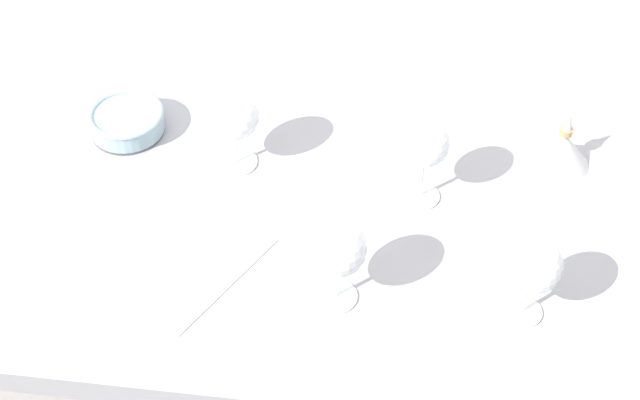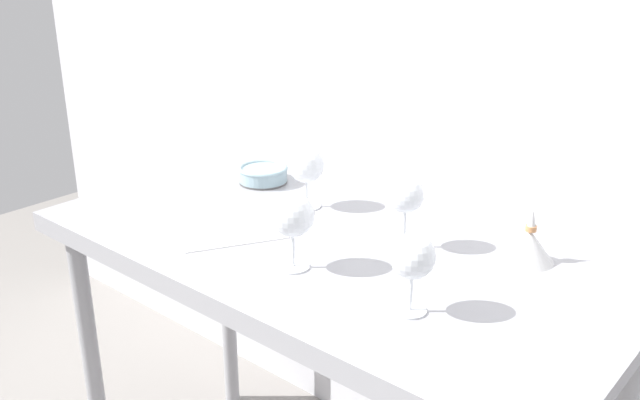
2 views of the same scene
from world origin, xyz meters
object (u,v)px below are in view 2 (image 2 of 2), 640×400
Objects in this scene: wine_glass_near_right at (412,259)px; wine_glass_far_right at (406,197)px; wine_glass_far_left at (306,166)px; wine_glass_near_center at (293,217)px; decanter_funnel at (529,246)px; tasting_sheet_upper at (228,229)px; tasting_bowl at (263,174)px.

wine_glass_near_right is 0.29m from wine_glass_far_right.
wine_glass_far_right is (-0.17, 0.23, 0.01)m from wine_glass_near_right.
wine_glass_near_center is (0.21, -0.29, 0.01)m from wine_glass_far_left.
wine_glass_far_right is at bearing 126.37° from wine_glass_near_right.
wine_glass_far_left is 1.34× the size of decanter_funnel.
wine_glass_far_left is 1.02× the size of wine_glass_near_right.
wine_glass_near_center is 0.52m from decanter_funnel.
wine_glass_near_center is 0.69× the size of tasting_sheet_upper.
wine_glass_far_right is 0.44m from tasting_sheet_upper.
wine_glass_near_center is (-0.29, -0.01, 0.01)m from wine_glass_near_right.
wine_glass_far_left is 0.27m from tasting_sheet_upper.
wine_glass_near_right is at bearing -28.76° from wine_glass_far_left.
wine_glass_far_left is 0.59m from decanter_funnel.
wine_glass_far_right is at bearing -10.80° from tasting_bowl.
wine_glass_far_right reaches higher than decanter_funnel.
wine_glass_near_center is at bearing 19.01° from tasting_sheet_upper.
decanter_funnel is at bearing 77.76° from wine_glass_near_right.
wine_glass_far_left is 0.96× the size of wine_glass_far_right.
tasting_bowl is (-0.73, 0.34, -0.09)m from wine_glass_near_right.
tasting_bowl reaches higher than tasting_sheet_upper.
wine_glass_near_center reaches higher than wine_glass_near_right.
tasting_bowl is at bearing 141.43° from wine_glass_near_center.
wine_glass_near_right reaches higher than tasting_sheet_upper.
wine_glass_far_left is 0.58m from wine_glass_near_right.
wine_glass_far_right is at bearing 62.95° from wine_glass_near_center.
decanter_funnel is (0.37, 0.36, -0.08)m from wine_glass_near_center.
wine_glass_far_right is 1.18× the size of tasting_bowl.
tasting_bowl is 1.18× the size of decanter_funnel.
wine_glass_near_center is at bearing -178.80° from wine_glass_near_right.
wine_glass_near_right is 0.37m from decanter_funnel.
wine_glass_near_right is 0.94× the size of wine_glass_far_right.
decanter_funnel is (0.59, 0.07, -0.07)m from wine_glass_far_left.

